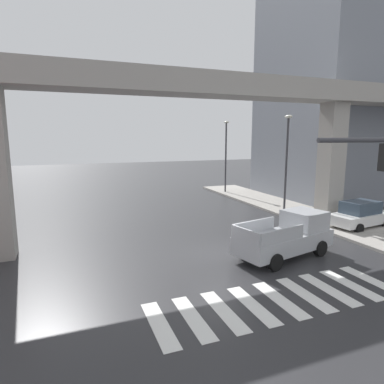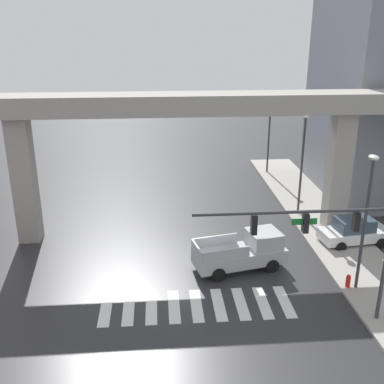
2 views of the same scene
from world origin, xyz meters
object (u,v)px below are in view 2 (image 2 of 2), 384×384
Objects in this scene: sedan_white at (354,231)px; traffic_signal_mast at (331,233)px; street_lamp_near_corner at (367,208)px; pickup_truck at (245,252)px; fire_hydrant at (348,282)px; street_lamp_far_north at (270,124)px; street_lamp_mid_block at (303,153)px.

sedan_white is 9.89m from traffic_signal_mast.
pickup_truck is at bearing 152.83° from street_lamp_near_corner.
pickup_truck is at bearing 151.81° from fire_hydrant.
street_lamp_far_north is (5.34, 17.19, 3.57)m from pickup_truck.
pickup_truck is 18.35m from street_lamp_far_north.
traffic_signal_mast is at bearing -96.99° from street_lamp_far_north.
sedan_white is 0.62× the size of street_lamp_near_corner.
street_lamp_mid_block is (5.34, 7.45, 3.57)m from pickup_truck.
traffic_signal_mast is at bearing -64.29° from pickup_truck.
street_lamp_far_north is 8.52× the size of fire_hydrant.
street_lamp_near_corner reaches higher than fire_hydrant.
street_lamp_near_corner is 1.00× the size of street_lamp_far_north.
fire_hydrant is (-0.40, 0.09, -4.13)m from street_lamp_near_corner.
street_lamp_near_corner is at bearing -111.39° from sedan_white.
street_lamp_far_north is at bearing 83.01° from traffic_signal_mast.
traffic_signal_mast is 13.11m from street_lamp_mid_block.
sedan_white is 0.52× the size of traffic_signal_mast.
street_lamp_mid_block is at bearing 77.82° from traffic_signal_mast.
sedan_white is at bearing 68.61° from street_lamp_near_corner.
street_lamp_mid_block is at bearing -90.00° from street_lamp_far_north.
street_lamp_far_north is at bearing 90.00° from street_lamp_near_corner.
fire_hydrant is (-0.40, -19.84, -4.13)m from street_lamp_far_north.
pickup_truck is 5.64m from fire_hydrant.
traffic_signal_mast is 1.20× the size of street_lamp_near_corner.
street_lamp_mid_block is (2.76, 12.81, -0.01)m from traffic_signal_mast.
street_lamp_mid_block is at bearing 87.73° from fire_hydrant.
street_lamp_far_north is 20.27m from fire_hydrant.
fire_hydrant is at bearing -91.15° from street_lamp_far_north.
street_lamp_near_corner reaches higher than sedan_white.
traffic_signal_mast reaches higher than pickup_truck.
pickup_truck is 9.84m from street_lamp_mid_block.
sedan_white is 5.66m from fire_hydrant.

